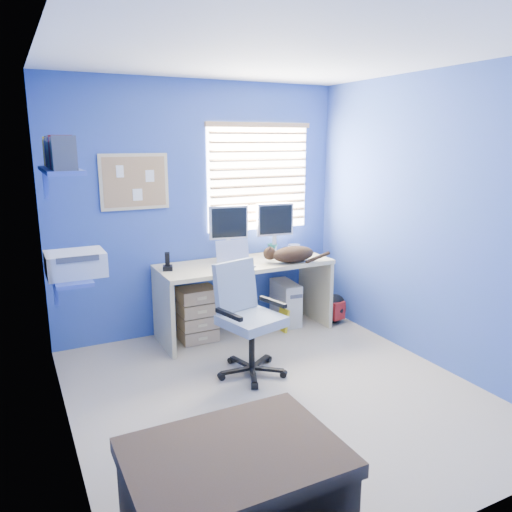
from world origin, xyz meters
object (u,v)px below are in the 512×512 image
laptop (236,255)px  office_chair (248,333)px  cat (293,254)px  tower_pc (286,302)px  desk (245,298)px

laptop → office_chair: laptop is taller
laptop → cat: (0.57, -0.13, -0.03)m
laptop → tower_pc: size_ratio=0.73×
desk → tower_pc: bearing=6.6°
cat → tower_pc: bearing=94.7°
desk → cat: size_ratio=3.83×
laptop → tower_pc: laptop is taller
tower_pc → office_chair: (-0.88, -0.89, 0.13)m
cat → office_chair: office_chair is taller
tower_pc → office_chair: 1.25m
laptop → tower_pc: bearing=20.4°
laptop → cat: 0.59m
office_chair → cat: bearing=37.7°
tower_pc → desk: bearing=-168.1°
desk → laptop: laptop is taller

